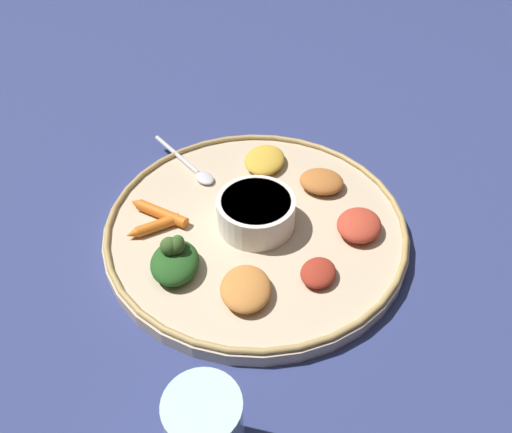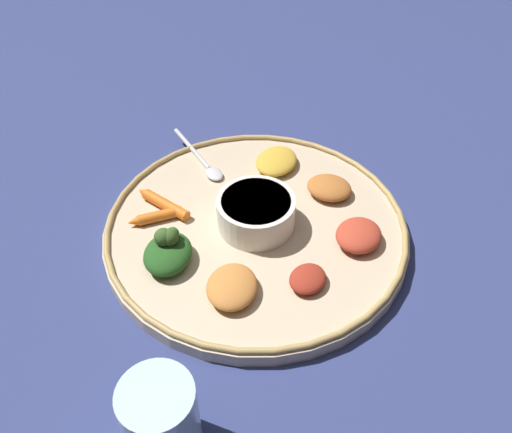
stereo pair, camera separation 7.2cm
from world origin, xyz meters
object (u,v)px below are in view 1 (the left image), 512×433
Objects in this scene: spoon at (192,167)px; carrot_outer at (154,226)px; center_bowl at (256,212)px; greens_pile at (175,259)px; carrot_near_spoon at (159,212)px.

spoon is 1.87× the size of carrot_outer.
center_bowl is 0.14m from carrot_outer.
greens_pile is at bearing -14.41° from spoon.
greens_pile is 0.10m from carrot_near_spoon.
carrot_outer reaches higher than spoon.
carrot_outer is (-0.02, -0.14, -0.02)m from center_bowl.
greens_pile is 0.08m from carrot_outer.
greens_pile reaches higher than spoon.
center_bowl is 0.13m from greens_pile.
spoon is 0.14m from carrot_outer.
greens_pile is at bearing 5.73° from carrot_near_spoon.
carrot_outer is at bearing -165.85° from greens_pile.
center_bowl is 1.34× the size of carrot_near_spoon.
greens_pile is (0.05, -0.12, -0.01)m from center_bowl.
center_bowl reaches higher than carrot_outer.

